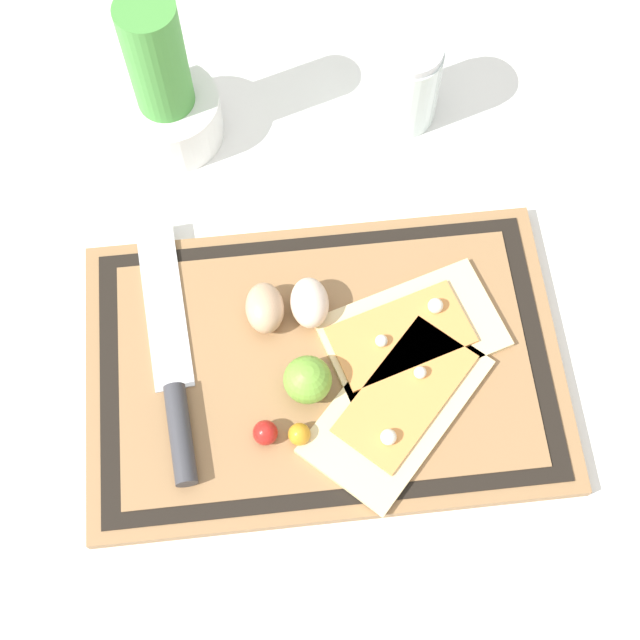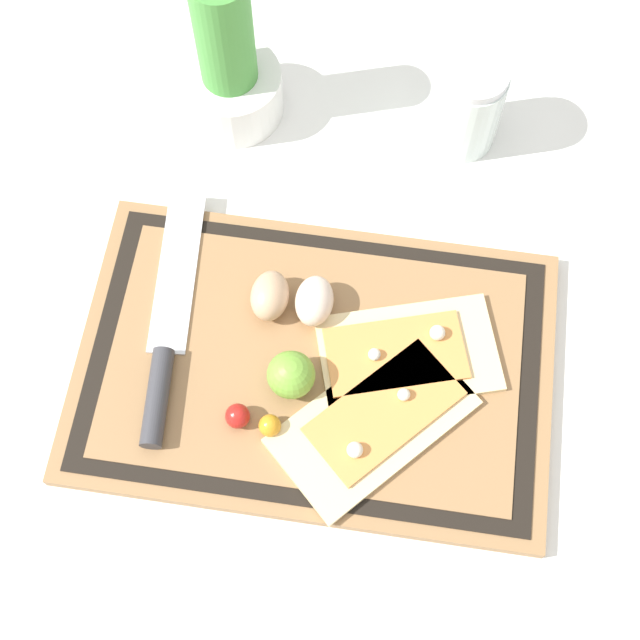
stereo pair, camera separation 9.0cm
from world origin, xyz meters
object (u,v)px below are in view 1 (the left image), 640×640
object	(u,v)px
cherry_tomato_red	(265,433)
egg_pink	(310,303)
pizza_slice_far	(410,332)
lime	(308,380)
knife	(175,390)
egg_brown	(265,308)
cherry_tomato_yellow	(299,434)
sauce_jar	(405,86)
pizza_slice_near	(399,403)
herb_pot	(165,95)

from	to	relation	value
cherry_tomato_red	egg_pink	bearing A→B (deg)	66.50
pizza_slice_far	lime	xyz separation A→B (m)	(-0.11, -0.05, 0.02)
knife	egg_brown	distance (m)	0.12
pizza_slice_far	cherry_tomato_yellow	size ratio (longest dim) A/B	9.07
sauce_jar	pizza_slice_near	bearing A→B (deg)	-98.91
egg_pink	lime	size ratio (longest dim) A/B	1.13
pizza_slice_near	egg_brown	xyz separation A→B (m)	(-0.12, 0.11, 0.01)
pizza_slice_far	sauce_jar	bearing A→B (deg)	83.13
pizza_slice_far	egg_pink	size ratio (longest dim) A/B	3.69
pizza_slice_far	cherry_tomato_red	xyz separation A→B (m)	(-0.16, -0.09, 0.01)
egg_brown	sauce_jar	world-z (taller)	sauce_jar
cherry_tomato_yellow	sauce_jar	bearing A→B (deg)	67.73
cherry_tomato_yellow	herb_pot	size ratio (longest dim) A/B	0.11
knife	egg_brown	size ratio (longest dim) A/B	5.38
pizza_slice_far	egg_brown	distance (m)	0.15
egg_pink	knife	bearing A→B (deg)	-152.27
egg_brown	pizza_slice_near	bearing A→B (deg)	-41.95
pizza_slice_far	pizza_slice_near	bearing A→B (deg)	-106.61
cherry_tomato_red	sauce_jar	world-z (taller)	sauce_jar
lime	sauce_jar	distance (m)	0.37
cherry_tomato_red	herb_pot	distance (m)	0.39
pizza_slice_near	cherry_tomato_yellow	distance (m)	0.10
lime	cherry_tomato_yellow	xyz separation A→B (m)	(-0.01, -0.05, -0.01)
egg_brown	lime	world-z (taller)	lime
egg_brown	cherry_tomato_red	bearing A→B (deg)	-94.63
pizza_slice_far	knife	bearing A→B (deg)	-171.22
cherry_tomato_yellow	herb_pot	distance (m)	0.40
knife	egg_brown	xyz separation A→B (m)	(0.10, 0.07, 0.01)
cherry_tomato_yellow	pizza_slice_near	bearing A→B (deg)	12.71
cherry_tomato_yellow	cherry_tomato_red	bearing A→B (deg)	171.95
pizza_slice_near	egg_pink	world-z (taller)	egg_pink
knife	herb_pot	distance (m)	0.33
lime	sauce_jar	size ratio (longest dim) A/B	0.42
pizza_slice_near	egg_brown	world-z (taller)	egg_brown
knife	sauce_jar	size ratio (longest dim) A/B	2.57
egg_pink	cherry_tomato_red	distance (m)	0.14
egg_pink	lime	world-z (taller)	lime
pizza_slice_far	egg_pink	xyz separation A→B (m)	(-0.10, 0.04, 0.01)
pizza_slice_near	egg_pink	size ratio (longest dim) A/B	3.93
pizza_slice_near	egg_brown	size ratio (longest dim) A/B	3.93
knife	egg_pink	bearing A→B (deg)	27.73
lime	cherry_tomato_red	size ratio (longest dim) A/B	1.95
herb_pot	pizza_slice_near	bearing A→B (deg)	-59.92
pizza_slice_far	herb_pot	size ratio (longest dim) A/B	1.00
lime	sauce_jar	xyz separation A→B (m)	(0.14, 0.34, 0.01)
egg_brown	herb_pot	size ratio (longest dim) A/B	0.27
egg_pink	egg_brown	bearing A→B (deg)	-178.91
pizza_slice_far	sauce_jar	world-z (taller)	sauce_jar
pizza_slice_near	egg_brown	bearing A→B (deg)	138.05
pizza_slice_near	pizza_slice_far	xyz separation A→B (m)	(0.02, 0.07, 0.00)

